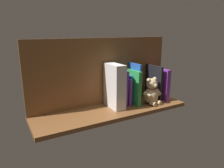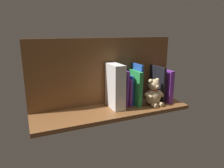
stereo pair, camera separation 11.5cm
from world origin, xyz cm
name	(u,v)px [view 1 (the left image)]	position (x,y,z in cm)	size (l,w,h in cm)	color
ground_plane	(112,111)	(0.00, 0.00, -1.10)	(89.31, 26.22, 2.20)	brown
shelf_back_panel	(103,72)	(0.00, -10.86, 19.76)	(89.31, 1.50, 39.53)	brown
book_0	(160,83)	(-36.73, -1.62, 9.98)	(2.88, 16.19, 19.95)	purple
book_1	(154,83)	(-34.03, -4.27, 9.78)	(1.52, 10.89, 19.56)	orange
book_2	(154,83)	(-32.05, -2.22, 11.07)	(1.44, 14.98, 22.13)	black
teddy_bear	(151,92)	(-25.47, 3.83, 7.16)	(13.13, 11.05, 16.26)	#D1B284
book_3	(135,83)	(-18.18, -3.70, 12.14)	(1.43, 12.02, 24.29)	blue
book_4	(133,87)	(-15.78, -2.31, 10.33)	(2.37, 14.79, 20.65)	green
book_5	(127,89)	(-13.33, -4.58, 8.87)	(1.52, 10.27, 17.73)	blue
book_6	(125,91)	(-11.42, -3.89, 8.12)	(1.30, 11.64, 16.25)	purple
book_7	(122,87)	(-9.59, -4.24, 10.47)	(1.37, 10.95, 20.95)	purple
book_8	(119,89)	(-7.47, -4.47, 9.37)	(1.88, 10.48, 18.74)	black
dictionary_thick_white	(115,86)	(-2.80, -1.98, 12.70)	(6.45, 15.27, 25.40)	silver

